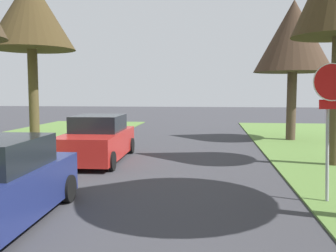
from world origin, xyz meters
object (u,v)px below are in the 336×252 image
Objects in this scene: parked_sedan_red at (98,140)px; stop_sign_far at (331,102)px; street_tree_left_far at (31,14)px; street_tree_right_far at (293,37)px.

stop_sign_far is at bearing -34.00° from parked_sedan_red.
parked_sedan_red is at bearing 146.00° from stop_sign_far.
stop_sign_far is 0.66× the size of parked_sedan_red.
street_tree_left_far reaches higher than stop_sign_far.
parked_sedan_red is at bearing -141.10° from street_tree_right_far.
street_tree_right_far reaches higher than stop_sign_far.
street_tree_right_far is at bearing 82.79° from stop_sign_far.
stop_sign_far is 0.39× the size of street_tree_left_far.
street_tree_left_far is (-10.69, 8.25, 3.70)m from stop_sign_far.
street_tree_left_far is 7.73m from parked_sedan_red.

